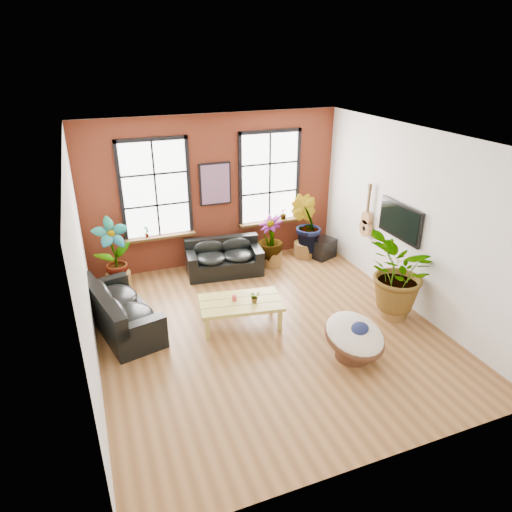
{
  "coord_description": "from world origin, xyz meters",
  "views": [
    {
      "loc": [
        -2.77,
        -6.59,
        4.79
      ],
      "look_at": [
        0.0,
        0.6,
        1.25
      ],
      "focal_mm": 32.0,
      "sensor_mm": 36.0,
      "label": 1
    }
  ],
  "objects_px": {
    "sofa_left": "(119,311)",
    "coffee_table": "(241,304)",
    "papasan_chair": "(355,337)",
    "sofa_back": "(224,258)"
  },
  "relations": [
    {
      "from": "sofa_left",
      "to": "coffee_table",
      "type": "bearing_deg",
      "value": -119.92
    },
    {
      "from": "coffee_table",
      "to": "papasan_chair",
      "type": "distance_m",
      "value": 2.19
    },
    {
      "from": "coffee_table",
      "to": "sofa_left",
      "type": "bearing_deg",
      "value": 172.59
    },
    {
      "from": "sofa_back",
      "to": "sofa_left",
      "type": "bearing_deg",
      "value": -141.1
    },
    {
      "from": "papasan_chair",
      "to": "sofa_back",
      "type": "bearing_deg",
      "value": 80.63
    },
    {
      "from": "sofa_back",
      "to": "papasan_chair",
      "type": "bearing_deg",
      "value": -67.54
    },
    {
      "from": "sofa_left",
      "to": "coffee_table",
      "type": "relative_size",
      "value": 1.37
    },
    {
      "from": "sofa_left",
      "to": "papasan_chair",
      "type": "distance_m",
      "value": 4.24
    },
    {
      "from": "sofa_left",
      "to": "coffee_table",
      "type": "height_order",
      "value": "sofa_left"
    },
    {
      "from": "coffee_table",
      "to": "sofa_back",
      "type": "bearing_deg",
      "value": 89.99
    }
  ]
}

